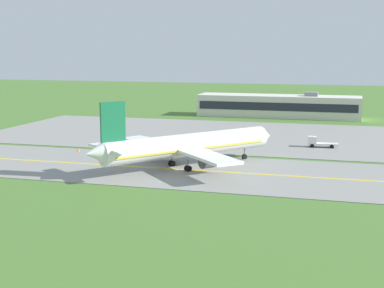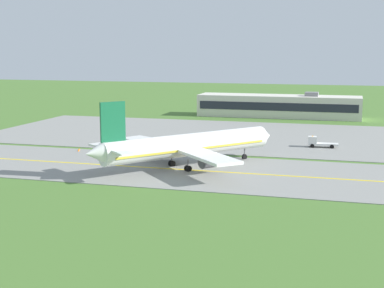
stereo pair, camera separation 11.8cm
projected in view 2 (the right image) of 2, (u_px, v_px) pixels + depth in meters
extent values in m
plane|color=#47702D|center=(181.00, 170.00, 99.27)|extent=(500.00, 500.00, 0.00)
cube|color=gray|center=(181.00, 170.00, 99.26)|extent=(240.00, 28.00, 0.10)
cube|color=gray|center=(271.00, 137.00, 136.42)|extent=(140.00, 52.00, 0.10)
cube|color=yellow|center=(181.00, 169.00, 99.25)|extent=(220.00, 0.60, 0.01)
cylinder|color=white|center=(189.00, 145.00, 100.51)|extent=(24.67, 28.81, 4.00)
cone|color=white|center=(265.00, 136.00, 110.75)|extent=(4.59, 4.42, 3.80)
cone|color=white|center=(94.00, 153.00, 90.09)|extent=(4.66, 4.63, 3.40)
cube|color=gold|center=(189.00, 147.00, 100.60)|extent=(23.01, 26.76, 0.36)
cube|color=#1E232D|center=(257.00, 133.00, 109.40)|extent=(3.77, 3.55, 0.70)
cube|color=white|center=(154.00, 142.00, 106.24)|extent=(15.30, 11.91, 0.50)
cylinder|color=#47474C|center=(169.00, 150.00, 105.98)|extent=(3.94, 4.09, 2.30)
cylinder|color=black|center=(176.00, 149.00, 106.88)|extent=(1.78, 1.53, 2.10)
cube|color=white|center=(207.00, 156.00, 92.48)|extent=(13.69, 14.29, 0.50)
cylinder|color=#47474C|center=(210.00, 161.00, 95.46)|extent=(3.94, 4.09, 2.30)
cylinder|color=black|center=(217.00, 160.00, 96.36)|extent=(1.78, 1.53, 2.10)
cube|color=#145938|center=(113.00, 122.00, 91.20)|extent=(3.10, 3.65, 6.50)
cube|color=white|center=(104.00, 146.00, 94.42)|extent=(6.33, 5.31, 0.30)
cube|color=white|center=(122.00, 152.00, 89.24)|extent=(5.92, 5.96, 0.30)
cylinder|color=slate|center=(245.00, 153.00, 108.30)|extent=(0.24, 0.24, 1.65)
cylinder|color=black|center=(244.00, 157.00, 108.44)|extent=(0.97, 1.07, 1.10)
cylinder|color=slate|center=(172.00, 159.00, 101.97)|extent=(0.24, 0.24, 1.65)
cylinder|color=black|center=(171.00, 163.00, 102.33)|extent=(0.97, 1.07, 1.10)
cylinder|color=black|center=(173.00, 164.00, 101.88)|extent=(0.97, 1.07, 1.10)
cylinder|color=slate|center=(188.00, 164.00, 97.76)|extent=(0.24, 0.24, 1.65)
cylinder|color=black|center=(187.00, 168.00, 98.12)|extent=(0.97, 1.07, 1.10)
cylinder|color=black|center=(189.00, 169.00, 97.67)|extent=(0.97, 1.07, 1.10)
cube|color=silver|center=(312.00, 141.00, 121.83)|extent=(1.92, 2.11, 1.80)
cube|color=#1E232D|center=(309.00, 139.00, 121.94)|extent=(0.23, 1.84, 0.81)
cube|color=silver|center=(327.00, 144.00, 121.27)|extent=(4.72, 2.38, 0.40)
cylinder|color=orange|center=(313.00, 136.00, 121.66)|extent=(0.20, 0.20, 0.18)
cylinder|color=black|center=(312.00, 146.00, 121.04)|extent=(0.92, 0.35, 0.90)
cylinder|color=black|center=(312.00, 145.00, 122.97)|extent=(0.92, 0.35, 0.90)
cylinder|color=black|center=(332.00, 147.00, 120.12)|extent=(0.92, 0.35, 0.90)
cylinder|color=black|center=(332.00, 145.00, 122.15)|extent=(0.92, 0.35, 0.90)
cube|color=beige|center=(279.00, 106.00, 175.94)|extent=(50.15, 10.88, 6.79)
cube|color=#1E232D|center=(276.00, 107.00, 170.68)|extent=(48.15, 0.10, 2.44)
cube|color=slate|center=(312.00, 94.00, 172.58)|extent=(4.00, 4.00, 1.20)
cone|color=orange|center=(79.00, 150.00, 116.81)|extent=(0.44, 0.44, 0.60)
cone|color=orange|center=(79.00, 149.00, 118.05)|extent=(0.44, 0.44, 0.60)
cone|color=orange|center=(130.00, 152.00, 114.95)|extent=(0.44, 0.44, 0.60)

